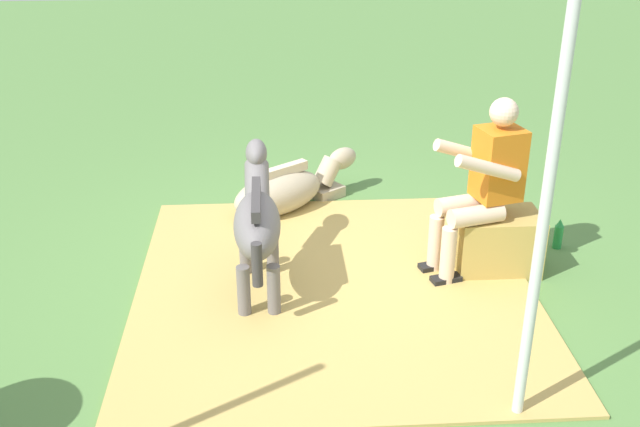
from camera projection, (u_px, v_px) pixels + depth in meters
The scene contains 8 objects.
ground_plane at pixel (330, 270), 5.70m from camera, with size 24.00×24.00×0.00m, color #568442.
hay_patch at pixel (334, 288), 5.44m from camera, with size 2.82×2.97×0.02m, color tan.
hay_bale at pixel (497, 242), 5.63m from camera, with size 0.61×0.41×0.45m, color tan.
person_seated at pixel (483, 181), 5.38m from camera, with size 0.71×0.53×1.33m.
pony_standing at pixel (257, 219), 5.24m from camera, with size 0.33×1.35×0.91m.
pony_lying at pixel (287, 190), 6.60m from camera, with size 1.24×1.02×0.42m.
soda_bottle at pixel (558, 234), 5.97m from camera, with size 0.07×0.07×0.25m.
tent_pole_left at pixel (543, 223), 3.73m from camera, with size 0.06×0.06×2.37m, color silver.
Camera 1 is at (0.39, 4.96, 2.83)m, focal length 42.61 mm.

